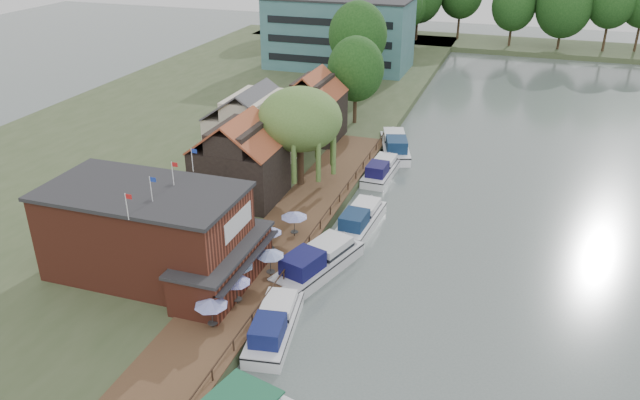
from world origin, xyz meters
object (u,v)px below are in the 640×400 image
(umbrella_5, at_px, (294,224))
(cruiser_0, at_px, (274,321))
(cottage_a, at_px, (240,158))
(cruiser_1, at_px, (318,259))
(umbrella_2, at_px, (239,274))
(cottage_b, at_px, (253,124))
(cruiser_2, at_px, (360,216))
(cruiser_3, at_px, (381,168))
(willow, at_px, (300,138))
(cottage_c, at_px, (313,105))
(swan, at_px, (232,384))
(umbrella_4, at_px, (270,239))
(umbrella_0, at_px, (212,313))
(cruiser_4, at_px, (395,143))
(umbrella_1, at_px, (237,290))
(hotel_block, at_px, (339,33))
(umbrella_3, at_px, (270,263))
(pub, at_px, (169,235))

(umbrella_5, relative_size, cruiser_0, 0.25)
(cottage_a, distance_m, cruiser_1, 15.22)
(umbrella_2, bearing_deg, cottage_b, 111.55)
(cruiser_2, bearing_deg, cruiser_3, 97.35)
(willow, xyz_separation_m, umbrella_5, (3.42, -10.91, -3.93))
(cruiser_1, bearing_deg, cruiser_0, -74.69)
(umbrella_5, bearing_deg, cottage_c, 105.52)
(umbrella_2, relative_size, cruiser_0, 0.25)
(umbrella_2, xyz_separation_m, swan, (3.62, -8.99, -2.07))
(cottage_c, bearing_deg, willow, -75.96)
(cottage_b, xyz_separation_m, umbrella_4, (10.01, -19.23, -2.96))
(umbrella_2, bearing_deg, umbrella_4, 88.71)
(cottage_b, relative_size, umbrella_4, 4.04)
(cottage_a, distance_m, swan, 26.68)
(umbrella_0, distance_m, cruiser_4, 40.01)
(willow, distance_m, umbrella_1, 22.57)
(cruiser_0, distance_m, swan, 5.89)
(hotel_block, xyz_separation_m, willow, (11.50, -51.00, -0.94))
(hotel_block, xyz_separation_m, cottage_b, (4.00, -46.00, -1.90))
(cottage_a, bearing_deg, umbrella_0, -70.29)
(umbrella_3, distance_m, cruiser_0, 6.19)
(umbrella_2, relative_size, umbrella_3, 1.00)
(cruiser_3, bearing_deg, cottage_b, -170.35)
(cottage_c, distance_m, cruiser_4, 11.17)
(pub, xyz_separation_m, cottage_c, (0.00, 34.00, 0.60))
(hotel_block, distance_m, cottage_b, 46.21)
(cruiser_2, relative_size, swan, 22.12)
(cottage_c, relative_size, cruiser_4, 0.79)
(willow, xyz_separation_m, cruiser_4, (6.94, 14.60, -4.90))
(cruiser_2, relative_size, cruiser_4, 0.91)
(umbrella_0, relative_size, swan, 5.40)
(pub, height_order, willow, willow)
(cottage_c, height_order, cruiser_4, cottage_c)
(umbrella_1, bearing_deg, umbrella_5, 88.41)
(umbrella_2, bearing_deg, cruiser_2, 68.57)
(cruiser_0, height_order, cruiser_1, cruiser_1)
(cottage_c, relative_size, umbrella_2, 3.58)
(pub, height_order, umbrella_3, pub)
(umbrella_3, xyz_separation_m, umbrella_5, (-0.55, 6.78, 0.00))
(umbrella_0, xyz_separation_m, umbrella_2, (-0.35, 5.16, 0.00))
(hotel_block, relative_size, cruiser_1, 2.36)
(pub, height_order, umbrella_5, pub)
(umbrella_0, distance_m, cruiser_1, 11.56)
(cottage_c, distance_m, umbrella_5, 26.02)
(umbrella_0, xyz_separation_m, cruiser_4, (4.21, 39.77, -0.97))
(cruiser_3, bearing_deg, willow, -133.57)
(cruiser_4, distance_m, swan, 43.63)
(umbrella_5, bearing_deg, cruiser_2, 49.04)
(cruiser_1, relative_size, cruiser_2, 1.11)
(umbrella_3, bearing_deg, cruiser_4, 84.75)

